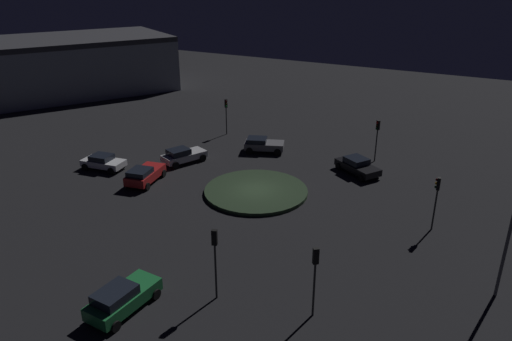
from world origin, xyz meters
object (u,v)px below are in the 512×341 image
object	(u,v)px
car_green	(122,298)
car_white	(103,162)
car_silver	(183,155)
traffic_light_northwest	(226,110)
traffic_light_east	(437,193)
traffic_light_southeast	(315,268)
car_black	(357,166)
traffic_light_south	(215,250)
store_building	(67,65)
car_grey	(263,144)
car_red	(144,174)
traffic_light_northeast	(377,132)

from	to	relation	value
car_green	car_white	world-z (taller)	car_green
car_silver	traffic_light_northwest	world-z (taller)	traffic_light_northwest
traffic_light_northwest	traffic_light_east	distance (m)	26.43
car_green	traffic_light_east	xyz separation A→B (m)	(13.12, 17.05, 2.05)
traffic_light_southeast	car_black	bearing A→B (deg)	-28.67
traffic_light_south	traffic_light_east	bearing A→B (deg)	-53.18
traffic_light_south	traffic_light_northwest	size ratio (longest dim) A/B	1.10
traffic_light_northwest	traffic_light_east	world-z (taller)	traffic_light_east
traffic_light_northwest	store_building	size ratio (longest dim) A/B	0.12
car_black	car_grey	bearing A→B (deg)	-153.29
car_red	traffic_light_south	size ratio (longest dim) A/B	1.00
traffic_light_northwest	car_white	bearing A→B (deg)	-59.13
car_green	car_black	world-z (taller)	car_green
traffic_light_south	traffic_light_east	xyz separation A→B (m)	(9.24, 13.72, -0.24)
traffic_light_southeast	store_building	world-z (taller)	store_building
traffic_light_northeast	store_building	xyz separation A→B (m)	(-47.93, 6.34, 1.06)
car_green	traffic_light_northeast	distance (m)	28.80
car_green	traffic_light_southeast	distance (m)	10.46
car_red	store_building	bearing A→B (deg)	45.63
store_building	traffic_light_northeast	bearing A→B (deg)	112.56
car_red	car_silver	world-z (taller)	car_red
traffic_light_east	car_black	bearing A→B (deg)	-46.01
traffic_light_southeast	traffic_light_east	distance (m)	13.16
traffic_light_southeast	store_building	bearing A→B (deg)	20.13
car_black	traffic_light_southeast	xyz separation A→B (m)	(3.83, -19.96, 2.24)
car_silver	store_building	distance (m)	35.70
car_white	traffic_light_southeast	world-z (taller)	traffic_light_southeast
car_black	traffic_light_northwest	distance (m)	16.73
car_red	traffic_light_south	distance (m)	17.55
traffic_light_southeast	car_green	bearing A→B (deg)	76.52
traffic_light_northeast	car_green	bearing A→B (deg)	17.83
car_grey	traffic_light_southeast	world-z (taller)	traffic_light_southeast
traffic_light_northeast	car_white	bearing A→B (deg)	-27.51
traffic_light_south	store_building	distance (m)	55.43
car_white	traffic_light_east	size ratio (longest dim) A/B	1.03
car_green	car_grey	xyz separation A→B (m)	(-4.70, 25.36, -0.05)
car_red	car_black	bearing A→B (deg)	-66.47
car_green	traffic_light_south	bearing A→B (deg)	-46.85
car_green	traffic_light_south	xyz separation A→B (m)	(3.88, 3.33, 2.29)
car_white	store_building	size ratio (longest dim) A/B	0.13
car_black	car_white	size ratio (longest dim) A/B	1.13
car_white	traffic_light_northwest	world-z (taller)	traffic_light_northwest
car_red	traffic_light_northeast	world-z (taller)	traffic_light_northeast
car_red	traffic_light_northeast	size ratio (longest dim) A/B	1.08
traffic_light_southeast	car_red	bearing A→B (deg)	24.95
traffic_light_southeast	traffic_light_northwest	distance (m)	31.08
traffic_light_south	store_building	xyz separation A→B (m)	(-45.87, 31.11, 0.85)
traffic_light_northwest	traffic_light_northeast	size ratio (longest dim) A/B	0.98
car_black	traffic_light_south	xyz separation A→B (m)	(-1.48, -21.13, 2.37)
traffic_light_northeast	traffic_light_southeast	bearing A→B (deg)	37.60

